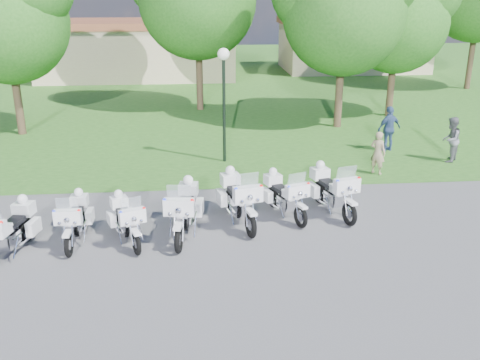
{
  "coord_description": "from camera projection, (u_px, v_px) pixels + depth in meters",
  "views": [
    {
      "loc": [
        -2.01,
        -13.68,
        6.32
      ],
      "look_at": [
        -0.7,
        1.2,
        0.95
      ],
      "focal_mm": 40.0,
      "sensor_mm": 36.0,
      "label": 1
    }
  ],
  "objects": [
    {
      "name": "motorcycle_5",
      "position": [
        284.0,
        195.0,
        15.59
      ],
      "size": [
        1.24,
        2.2,
        1.54
      ],
      "rotation": [
        0.0,
        0.0,
        3.49
      ],
      "color": "black",
      "rests_on": "ground"
    },
    {
      "name": "grass_lawn",
      "position": [
        219.0,
        77.0,
        40.44
      ],
      "size": [
        100.0,
        48.0,
        0.01
      ],
      "primitive_type": "cube",
      "color": "#2B5F1E",
      "rests_on": "ground"
    },
    {
      "name": "building_west",
      "position": [
        139.0,
        48.0,
        40.18
      ],
      "size": [
        14.56,
        8.32,
        4.1
      ],
      "color": "tan",
      "rests_on": "ground"
    },
    {
      "name": "building_east",
      "position": [
        352.0,
        44.0,
        43.46
      ],
      "size": [
        11.44,
        7.28,
        4.1
      ],
      "color": "tan",
      "rests_on": "ground"
    },
    {
      "name": "motorcycle_2",
      "position": [
        126.0,
        219.0,
        14.03
      ],
      "size": [
        1.2,
        2.07,
        1.46
      ],
      "rotation": [
        0.0,
        0.0,
        3.51
      ],
      "color": "black",
      "rests_on": "ground"
    },
    {
      "name": "motorcycle_6",
      "position": [
        332.0,
        190.0,
        15.81
      ],
      "size": [
        1.22,
        2.44,
        1.68
      ],
      "rotation": [
        0.0,
        0.0,
        3.4
      ],
      "color": "black",
      "rests_on": "ground"
    },
    {
      "name": "motorcycle_3",
      "position": [
        185.0,
        210.0,
        14.34
      ],
      "size": [
        1.06,
        2.56,
        1.72
      ],
      "rotation": [
        0.0,
        0.0,
        3.0
      ],
      "color": "black",
      "rests_on": "ground"
    },
    {
      "name": "motorcycle_0",
      "position": [
        10.0,
        230.0,
        13.25
      ],
      "size": [
        1.1,
        2.38,
        1.62
      ],
      "rotation": [
        0.0,
        0.0,
        2.93
      ],
      "color": "black",
      "rests_on": "ground"
    },
    {
      "name": "bystander_c",
      "position": [
        389.0,
        129.0,
        21.75
      ],
      "size": [
        1.17,
        0.79,
        1.85
      ],
      "primitive_type": "imported",
      "rotation": [
        0.0,
        0.0,
        3.48
      ],
      "color": "#314976",
      "rests_on": "ground"
    },
    {
      "name": "motorcycle_4",
      "position": [
        238.0,
        198.0,
        15.12
      ],
      "size": [
        1.21,
        2.56,
        1.74
      ],
      "rotation": [
        0.0,
        0.0,
        3.36
      ],
      "color": "black",
      "rests_on": "ground"
    },
    {
      "name": "ground",
      "position": [
        268.0,
        225.0,
        15.13
      ],
      "size": [
        100.0,
        100.0,
        0.0
      ],
      "primitive_type": "plane",
      "color": "#525257",
      "rests_on": "ground"
    },
    {
      "name": "tree_0",
      "position": [
        4.0,
        10.0,
        22.79
      ],
      "size": [
        6.17,
        5.26,
        8.23
      ],
      "color": "#38281C",
      "rests_on": "ground"
    },
    {
      "name": "tree_2",
      "position": [
        343.0,
        1.0,
        23.98
      ],
      "size": [
        6.55,
        5.59,
        8.73
      ],
      "color": "#38281C",
      "rests_on": "ground"
    },
    {
      "name": "lamp_post",
      "position": [
        224.0,
        77.0,
        19.62
      ],
      "size": [
        0.44,
        0.44,
        4.3
      ],
      "color": "black",
      "rests_on": "ground"
    },
    {
      "name": "motorcycle_1",
      "position": [
        75.0,
        219.0,
        14.02
      ],
      "size": [
        0.73,
        2.21,
        1.48
      ],
      "rotation": [
        0.0,
        0.0,
        3.14
      ],
      "color": "black",
      "rests_on": "ground"
    },
    {
      "name": "bystander_a",
      "position": [
        378.0,
        153.0,
        19.06
      ],
      "size": [
        0.67,
        0.67,
        1.56
      ],
      "primitive_type": "imported",
      "rotation": [
        0.0,
        0.0,
        2.36
      ],
      "color": "#9B8769",
      "rests_on": "ground"
    },
    {
      "name": "bystander_b",
      "position": [
        451.0,
        140.0,
        20.39
      ],
      "size": [
        1.05,
        1.07,
        1.75
      ],
      "primitive_type": "imported",
      "rotation": [
        0.0,
        0.0,
        -2.27
      ],
      "color": "slate",
      "rests_on": "ground"
    },
    {
      "name": "tree_3",
      "position": [
        397.0,
        12.0,
        26.42
      ],
      "size": [
        5.91,
        5.05,
        7.89
      ],
      "color": "#38281C",
      "rests_on": "ground"
    }
  ]
}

